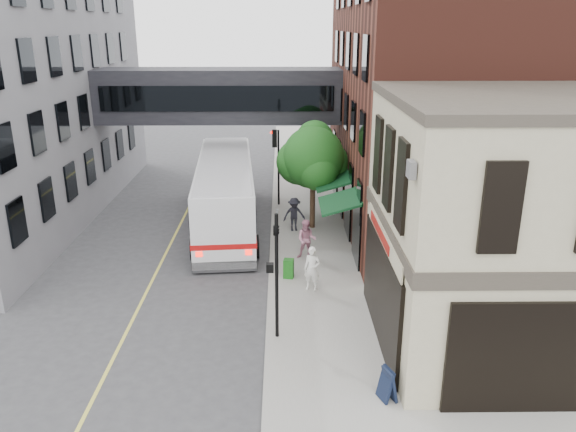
{
  "coord_description": "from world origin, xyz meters",
  "views": [
    {
      "loc": [
        0.58,
        -15.11,
        10.47
      ],
      "look_at": [
        0.82,
        5.18,
        3.48
      ],
      "focal_mm": 35.0,
      "sensor_mm": 36.0,
      "label": 1
    }
  ],
  "objects_px": {
    "bus": "(225,190)",
    "newspaper_box": "(289,268)",
    "pedestrian_b": "(307,239)",
    "sandwich_board": "(388,384)",
    "pedestrian_c": "(294,214)",
    "pedestrian_a": "(312,269)"
  },
  "relations": [
    {
      "from": "pedestrian_c",
      "to": "pedestrian_b",
      "type": "bearing_deg",
      "value": -93.39
    },
    {
      "from": "pedestrian_b",
      "to": "pedestrian_a",
      "type": "bearing_deg",
      "value": -76.93
    },
    {
      "from": "bus",
      "to": "sandwich_board",
      "type": "xyz_separation_m",
      "value": [
        6.05,
        -15.36,
        -1.31
      ]
    },
    {
      "from": "newspaper_box",
      "to": "sandwich_board",
      "type": "distance_m",
      "value": 8.69
    },
    {
      "from": "pedestrian_a",
      "to": "newspaper_box",
      "type": "relative_size",
      "value": 2.2
    },
    {
      "from": "bus",
      "to": "pedestrian_c",
      "type": "height_order",
      "value": "bus"
    },
    {
      "from": "pedestrian_c",
      "to": "sandwich_board",
      "type": "height_order",
      "value": "pedestrian_c"
    },
    {
      "from": "pedestrian_c",
      "to": "sandwich_board",
      "type": "distance_m",
      "value": 14.22
    },
    {
      "from": "pedestrian_c",
      "to": "sandwich_board",
      "type": "bearing_deg",
      "value": -91.29
    },
    {
      "from": "pedestrian_b",
      "to": "pedestrian_c",
      "type": "height_order",
      "value": "pedestrian_b"
    },
    {
      "from": "pedestrian_c",
      "to": "newspaper_box",
      "type": "xyz_separation_m",
      "value": [
        -0.36,
        -5.77,
        -0.48
      ]
    },
    {
      "from": "bus",
      "to": "pedestrian_c",
      "type": "relative_size",
      "value": 7.39
    },
    {
      "from": "pedestrian_a",
      "to": "pedestrian_b",
      "type": "bearing_deg",
      "value": 108.58
    },
    {
      "from": "bus",
      "to": "newspaper_box",
      "type": "distance_m",
      "value": 7.97
    },
    {
      "from": "pedestrian_b",
      "to": "sandwich_board",
      "type": "xyz_separation_m",
      "value": [
        1.89,
        -10.32,
        -0.43
      ]
    },
    {
      "from": "pedestrian_a",
      "to": "pedestrian_c",
      "type": "bearing_deg",
      "value": 111.83
    },
    {
      "from": "pedestrian_c",
      "to": "newspaper_box",
      "type": "height_order",
      "value": "pedestrian_c"
    },
    {
      "from": "newspaper_box",
      "to": "pedestrian_b",
      "type": "bearing_deg",
      "value": 78.39
    },
    {
      "from": "pedestrian_b",
      "to": "sandwich_board",
      "type": "relative_size",
      "value": 1.85
    },
    {
      "from": "pedestrian_b",
      "to": "sandwich_board",
      "type": "bearing_deg",
      "value": -68.04
    },
    {
      "from": "pedestrian_c",
      "to": "sandwich_board",
      "type": "xyz_separation_m",
      "value": [
        2.37,
        -14.01,
        -0.39
      ]
    },
    {
      "from": "pedestrian_a",
      "to": "pedestrian_c",
      "type": "distance_m",
      "value": 6.93
    }
  ]
}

